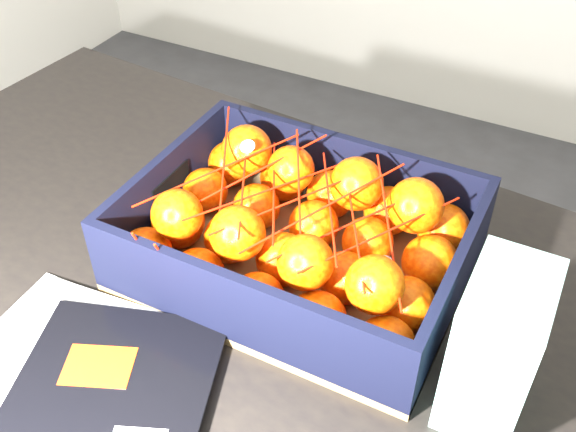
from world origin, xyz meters
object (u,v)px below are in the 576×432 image
at_px(table, 201,332).
at_px(magazine_stack, 64,397).
at_px(retail_carton, 496,347).
at_px(produce_crate, 299,248).

bearing_deg(table, magazine_stack, -96.33).
relative_size(table, magazine_stack, 3.66).
xyz_separation_m(table, magazine_stack, (-0.02, -0.21, 0.11)).
bearing_deg(magazine_stack, table, 83.67).
distance_m(magazine_stack, retail_carton, 0.45).
bearing_deg(produce_crate, magazine_stack, -113.49).
distance_m(table, produce_crate, 0.19).
distance_m(table, retail_carton, 0.41).
relative_size(magazine_stack, retail_carton, 1.97).
bearing_deg(produce_crate, table, -141.30).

